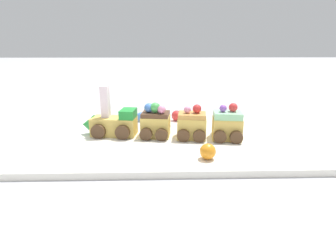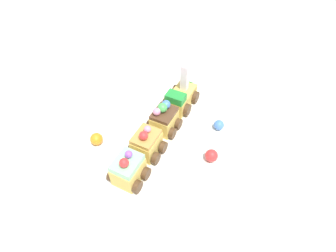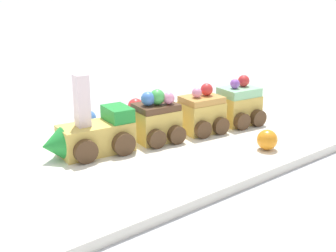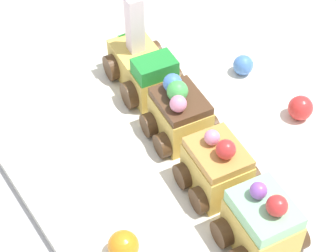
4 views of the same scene
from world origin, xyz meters
TOP-DOWN VIEW (x-y plane):
  - ground_plane at (0.00, 0.00)m, footprint 10.00×10.00m
  - display_board at (0.00, 0.00)m, footprint 0.69×0.32m
  - cake_train_locomotive at (0.10, -0.03)m, footprint 0.12×0.08m
  - cake_car_chocolate at (0.01, -0.01)m, footprint 0.07×0.07m
  - cake_car_caramel at (-0.07, -0.00)m, footprint 0.07×0.07m
  - cake_car_mint at (-0.14, 0.01)m, footprint 0.07×0.07m
  - gumball_red at (-0.05, -0.13)m, footprint 0.03×0.03m
  - gumball_orange at (-0.09, 0.11)m, footprint 0.03×0.03m
  - gumball_blue at (0.05, -0.13)m, footprint 0.02×0.02m

SIDE VIEW (x-z plane):
  - ground_plane at x=0.00m, z-range 0.00..0.00m
  - display_board at x=0.00m, z-range 0.00..0.01m
  - gumball_blue at x=0.05m, z-range 0.01..0.04m
  - gumball_red at x=-0.05m, z-range 0.01..0.04m
  - gumball_orange at x=-0.09m, z-range 0.01..0.04m
  - cake_train_locomotive at x=0.10m, z-range -0.02..0.09m
  - cake_car_caramel at x=-0.07m, z-range 0.00..0.07m
  - cake_car_mint at x=-0.14m, z-range 0.00..0.08m
  - cake_car_chocolate at x=0.01m, z-range 0.00..0.08m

